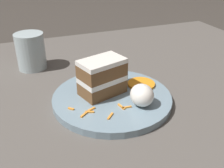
{
  "coord_description": "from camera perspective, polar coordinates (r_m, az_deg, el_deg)",
  "views": [
    {
      "loc": [
        -0.41,
        0.22,
        0.35
      ],
      "look_at": [
        0.05,
        0.04,
        0.08
      ],
      "focal_mm": 42.0,
      "sensor_mm": 36.0,
      "label": 1
    }
  ],
  "objects": [
    {
      "name": "orange_garnish",
      "position": [
        0.62,
        6.38,
        -0.0
      ],
      "size": [
        0.06,
        0.06,
        0.01
      ],
      "primitive_type": "cylinder",
      "color": "orange",
      "rests_on": "plate"
    },
    {
      "name": "ground_plane",
      "position": [
        0.58,
        5.86,
        -8.65
      ],
      "size": [
        6.0,
        6.0,
        0.0
      ],
      "primitive_type": "plane",
      "color": "#38332D",
      "rests_on": "ground"
    },
    {
      "name": "cream_dollop",
      "position": [
        0.54,
        6.29,
        -2.47
      ],
      "size": [
        0.05,
        0.05,
        0.05
      ],
      "primitive_type": "ellipsoid",
      "color": "white",
      "rests_on": "plate"
    },
    {
      "name": "dining_table",
      "position": [
        0.57,
        5.95,
        -7.1
      ],
      "size": [
        1.1,
        1.14,
        0.04
      ],
      "primitive_type": "cube",
      "color": "#56514C",
      "rests_on": "ground"
    },
    {
      "name": "plate",
      "position": [
        0.58,
        -0.0,
        -3.12
      ],
      "size": [
        0.26,
        0.26,
        0.02
      ],
      "primitive_type": "cylinder",
      "color": "gray",
      "rests_on": "dining_table"
    },
    {
      "name": "carrot_shreds_scatter",
      "position": [
        0.54,
        -2.5,
        -4.58
      ],
      "size": [
        0.19,
        0.12,
        0.0
      ],
      "color": "orange",
      "rests_on": "plate"
    },
    {
      "name": "drinking_glass",
      "position": [
        0.76,
        -17.19,
        6.34
      ],
      "size": [
        0.08,
        0.08,
        0.1
      ],
      "color": "silver",
      "rests_on": "dining_table"
    },
    {
      "name": "cake_slice",
      "position": [
        0.57,
        -2.16,
        1.58
      ],
      "size": [
        0.08,
        0.11,
        0.08
      ],
      "rotation": [
        0.0,
        0.0,
        3.44
      ],
      "color": "brown",
      "rests_on": "plate"
    }
  ]
}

